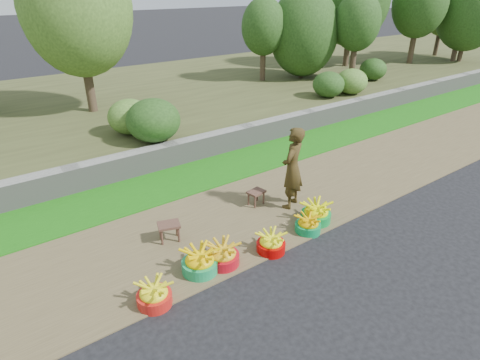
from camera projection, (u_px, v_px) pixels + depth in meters
ground_plane at (289, 250)px, 6.47m from camera, size 120.00×120.00×0.00m
dirt_shoulder at (243, 216)px, 7.37m from camera, size 80.00×2.50×0.02m
grass_verge at (190, 177)px, 8.82m from camera, size 80.00×1.50×0.04m
retaining_wall at (171, 155)px, 9.32m from camera, size 80.00×0.35×0.55m
earth_bank at (101, 108)px, 12.88m from camera, size 80.00×10.00×0.50m
vegetation at (114, 22)px, 11.01m from camera, size 35.63×6.68×4.91m
basin_a at (154, 295)px, 5.31m from camera, size 0.47×0.47×0.35m
basin_b at (200, 262)px, 5.90m from camera, size 0.54×0.54×0.40m
basin_c at (222, 255)px, 6.06m from camera, size 0.51×0.51×0.38m
basin_d at (271, 243)px, 6.37m from camera, size 0.46×0.46×0.34m
basin_e at (308, 224)px, 6.87m from camera, size 0.44×0.44×0.33m
basin_f at (316, 213)px, 7.14m from camera, size 0.53×0.53×0.40m
stool_left at (169, 227)px, 6.57m from camera, size 0.43×0.37×0.32m
stool_right at (256, 194)px, 7.66m from camera, size 0.36×0.30×0.28m
vendor_woman at (292, 168)px, 7.37m from camera, size 0.68×0.59×1.57m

